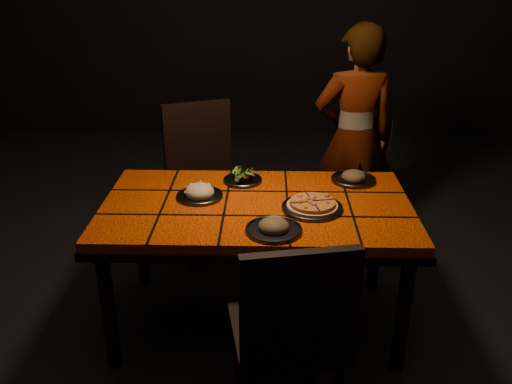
{
  "coord_description": "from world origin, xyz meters",
  "views": [
    {
      "loc": [
        0.06,
        -2.55,
        1.94
      ],
      "look_at": [
        -0.0,
        -0.02,
        0.82
      ],
      "focal_mm": 38.0,
      "sensor_mm": 36.0,
      "label": 1
    }
  ],
  "objects_px": {
    "chair_far_right": "(359,172)",
    "plate_pasta": "(200,193)",
    "dining_table": "(257,217)",
    "plate_pizza": "(312,206)",
    "chair_far_left": "(203,170)",
    "chair_near": "(292,330)",
    "diner": "(354,138)"
  },
  "relations": [
    {
      "from": "dining_table",
      "to": "plate_pizza",
      "type": "distance_m",
      "value": 0.31
    },
    {
      "from": "dining_table",
      "to": "plate_pizza",
      "type": "xyz_separation_m",
      "value": [
        0.28,
        -0.07,
        0.1
      ]
    },
    {
      "from": "chair_far_left",
      "to": "plate_pasta",
      "type": "height_order",
      "value": "chair_far_left"
    },
    {
      "from": "chair_far_right",
      "to": "plate_pasta",
      "type": "bearing_deg",
      "value": -118.86
    },
    {
      "from": "dining_table",
      "to": "chair_far_left",
      "type": "bearing_deg",
      "value": 114.1
    },
    {
      "from": "chair_near",
      "to": "chair_far_left",
      "type": "xyz_separation_m",
      "value": [
        -0.55,
        1.66,
        0.02
      ]
    },
    {
      "from": "chair_far_left",
      "to": "chair_near",
      "type": "bearing_deg",
      "value": -93.38
    },
    {
      "from": "chair_near",
      "to": "plate_pasta",
      "type": "xyz_separation_m",
      "value": [
        -0.46,
        0.86,
        0.21
      ]
    },
    {
      "from": "dining_table",
      "to": "plate_pizza",
      "type": "bearing_deg",
      "value": -13.21
    },
    {
      "from": "dining_table",
      "to": "plate_pizza",
      "type": "relative_size",
      "value": 5.17
    },
    {
      "from": "dining_table",
      "to": "plate_pasta",
      "type": "height_order",
      "value": "plate_pasta"
    },
    {
      "from": "chair_near",
      "to": "chair_far_right",
      "type": "height_order",
      "value": "chair_near"
    },
    {
      "from": "chair_near",
      "to": "plate_pizza",
      "type": "height_order",
      "value": "chair_near"
    },
    {
      "from": "plate_pasta",
      "to": "chair_far_left",
      "type": "bearing_deg",
      "value": 95.89
    },
    {
      "from": "dining_table",
      "to": "plate_pasta",
      "type": "relative_size",
      "value": 6.53
    },
    {
      "from": "diner",
      "to": "plate_pasta",
      "type": "relative_size",
      "value": 6.24
    },
    {
      "from": "chair_far_right",
      "to": "plate_pizza",
      "type": "relative_size",
      "value": 2.81
    },
    {
      "from": "dining_table",
      "to": "chair_near",
      "type": "xyz_separation_m",
      "value": [
        0.16,
        -0.8,
        -0.1
      ]
    },
    {
      "from": "diner",
      "to": "plate_pizza",
      "type": "relative_size",
      "value": 4.94
    },
    {
      "from": "chair_far_left",
      "to": "chair_far_right",
      "type": "xyz_separation_m",
      "value": [
        1.1,
        0.21,
        -0.09
      ]
    },
    {
      "from": "chair_far_left",
      "to": "plate_pasta",
      "type": "relative_size",
      "value": 4.15
    },
    {
      "from": "chair_near",
      "to": "chair_far_right",
      "type": "distance_m",
      "value": 1.95
    },
    {
      "from": "diner",
      "to": "plate_pizza",
      "type": "distance_m",
      "value": 1.14
    },
    {
      "from": "chair_far_right",
      "to": "diner",
      "type": "distance_m",
      "value": 0.29
    },
    {
      "from": "chair_far_left",
      "to": "plate_pasta",
      "type": "bearing_deg",
      "value": -105.67
    },
    {
      "from": "dining_table",
      "to": "chair_far_right",
      "type": "distance_m",
      "value": 1.3
    },
    {
      "from": "plate_pizza",
      "to": "chair_far_right",
      "type": "bearing_deg",
      "value": 69.55
    },
    {
      "from": "chair_far_left",
      "to": "chair_far_right",
      "type": "bearing_deg",
      "value": -10.67
    },
    {
      "from": "chair_far_right",
      "to": "plate_pasta",
      "type": "distance_m",
      "value": 1.46
    },
    {
      "from": "chair_far_left",
      "to": "chair_far_right",
      "type": "distance_m",
      "value": 1.12
    },
    {
      "from": "chair_near",
      "to": "chair_far_left",
      "type": "relative_size",
      "value": 0.96
    },
    {
      "from": "dining_table",
      "to": "chair_near",
      "type": "height_order",
      "value": "chair_near"
    }
  ]
}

